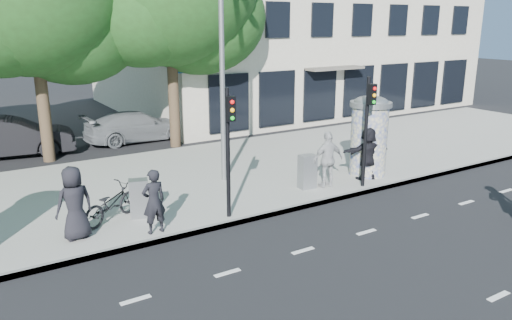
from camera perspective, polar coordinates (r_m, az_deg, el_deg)
ground at (r=10.85m, az=9.97°, el=-12.92°), size 120.00×120.00×0.00m
sidewalk at (r=16.67m, az=-7.40°, el=-2.23°), size 40.00×8.00×0.15m
curb at (r=13.39m, az=-0.22°, el=-6.64°), size 40.00×0.10×0.16m
lane_dash_far at (r=11.80m, az=5.38°, el=-10.28°), size 32.00×0.12×0.01m
ad_column_right at (r=16.94m, az=12.80°, el=2.92°), size 1.36×1.36×2.65m
traffic_pole_near at (r=12.64m, az=-3.12°, el=2.27°), size 0.22×0.31×3.40m
traffic_pole_far at (r=15.48m, az=12.65°, el=4.38°), size 0.22×0.31×3.40m
street_lamp at (r=15.47m, az=-3.85°, el=14.28°), size 0.25×0.93×8.00m
building at (r=32.74m, az=2.58°, el=17.06°), size 20.30×15.85×12.00m
ped_a at (r=12.43m, az=-20.06°, el=-4.66°), size 0.95×0.70×1.77m
ped_b at (r=12.28m, az=-11.60°, el=-4.67°), size 0.61×0.41×1.61m
ped_e at (r=15.49m, az=8.22°, el=0.05°), size 1.09×0.70×1.76m
ped_f at (r=16.52m, az=12.64°, el=0.75°), size 1.70×0.95×1.73m
bicycle at (r=13.37m, az=-16.23°, el=-4.78°), size 1.45×1.89×0.96m
cabinet_left at (r=13.44m, az=-13.22°, el=-4.29°), size 0.58×0.49×1.03m
cabinet_right at (r=15.40m, az=5.88°, el=-1.34°), size 0.53×0.40×1.05m
car_mid at (r=21.64m, az=-26.29°, el=2.34°), size 2.39×4.95×1.56m
car_right at (r=22.68m, az=-13.44°, el=3.77°), size 2.05×4.65×1.33m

